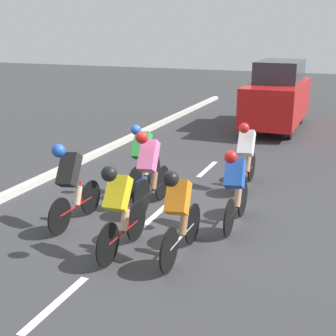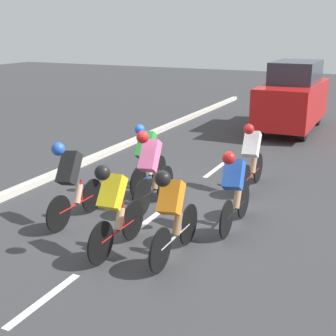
# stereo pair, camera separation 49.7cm
# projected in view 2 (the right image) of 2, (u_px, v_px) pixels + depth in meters

# --- Properties ---
(ground_plane) EXTENTS (60.00, 60.00, 0.00)m
(ground_plane) POSITION_uv_depth(u_px,v_px,m) (160.00, 211.00, 8.98)
(ground_plane) COLOR #38383A
(lane_stripe_near) EXTENTS (0.12, 1.40, 0.01)m
(lane_stripe_near) POSITION_uv_depth(u_px,v_px,m) (44.00, 299.00, 6.07)
(lane_stripe_near) COLOR white
(lane_stripe_near) RESTS_ON ground
(lane_stripe_mid) EXTENTS (0.12, 1.40, 0.01)m
(lane_stripe_mid) POSITION_uv_depth(u_px,v_px,m) (156.00, 214.00, 8.83)
(lane_stripe_mid) COLOR white
(lane_stripe_mid) RESTS_ON ground
(lane_stripe_far) EXTENTS (0.12, 1.40, 0.01)m
(lane_stripe_far) POSITION_uv_depth(u_px,v_px,m) (215.00, 170.00, 11.59)
(lane_stripe_far) COLOR white
(lane_stripe_far) RESTS_ON ground
(curb) EXTENTS (0.20, 29.33, 0.14)m
(curb) POSITION_uv_depth(u_px,v_px,m) (25.00, 187.00, 10.14)
(curb) COLOR beige
(curb) RESTS_ON ground
(cyclist_pink) EXTENTS (0.38, 1.69, 1.59)m
(cyclist_pink) POSITION_uv_depth(u_px,v_px,m) (151.00, 167.00, 8.90)
(cyclist_pink) COLOR black
(cyclist_pink) RESTS_ON ground
(cyclist_yellow) EXTENTS (0.35, 1.62, 1.49)m
(cyclist_yellow) POSITION_uv_depth(u_px,v_px,m) (113.00, 205.00, 7.12)
(cyclist_yellow) COLOR black
(cyclist_yellow) RESTS_ON ground
(cyclist_black) EXTENTS (0.38, 1.65, 1.53)m
(cyclist_black) POSITION_uv_depth(u_px,v_px,m) (71.00, 179.00, 8.25)
(cyclist_black) COLOR black
(cyclist_black) RESTS_ON ground
(cyclist_green) EXTENTS (0.35, 1.61, 1.51)m
(cyclist_green) POSITION_uv_depth(u_px,v_px,m) (147.00, 156.00, 9.87)
(cyclist_green) COLOR black
(cyclist_green) RESTS_ON ground
(cyclist_white) EXTENTS (0.35, 1.65, 1.50)m
(cyclist_white) POSITION_uv_depth(u_px,v_px,m) (252.00, 155.00, 9.96)
(cyclist_white) COLOR black
(cyclist_white) RESTS_ON ground
(cyclist_orange) EXTENTS (0.37, 1.69, 1.47)m
(cyclist_orange) POSITION_uv_depth(u_px,v_px,m) (172.00, 211.00, 6.93)
(cyclist_orange) COLOR black
(cyclist_orange) RESTS_ON ground
(cyclist_blue) EXTENTS (0.38, 1.62, 1.45)m
(cyclist_blue) POSITION_uv_depth(u_px,v_px,m) (234.00, 187.00, 8.01)
(cyclist_blue) COLOR black
(cyclist_blue) RESTS_ON ground
(support_car) EXTENTS (1.70, 4.41, 2.31)m
(support_car) POSITION_uv_depth(u_px,v_px,m) (293.00, 97.00, 15.71)
(support_car) COLOR black
(support_car) RESTS_ON ground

